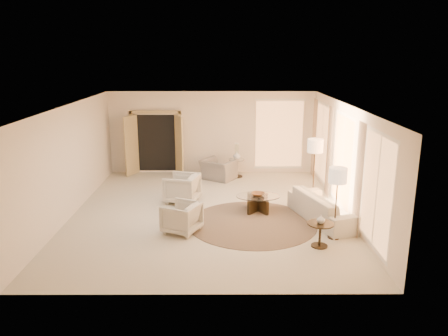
{
  "coord_description": "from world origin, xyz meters",
  "views": [
    {
      "loc": [
        0.36,
        -10.74,
        4.05
      ],
      "look_at": [
        0.4,
        0.4,
        1.1
      ],
      "focal_mm": 35.0,
      "sensor_mm": 36.0,
      "label": 1
    }
  ],
  "objects_px": {
    "end_table": "(320,230)",
    "side_table": "(237,166)",
    "floor_lamp_far": "(338,179)",
    "end_vase": "(321,219)",
    "armchair_right": "(181,216)",
    "accent_chair": "(219,166)",
    "floor_lamp_near": "(315,149)",
    "bowl": "(258,194)",
    "sofa": "(325,207)",
    "side_vase": "(237,156)",
    "coffee_table": "(258,201)",
    "armchair_left": "(182,187)"
  },
  "relations": [
    {
      "from": "end_vase",
      "to": "floor_lamp_far",
      "type": "bearing_deg",
      "value": 46.86
    },
    {
      "from": "end_table",
      "to": "bowl",
      "type": "bearing_deg",
      "value": 118.04
    },
    {
      "from": "armchair_right",
      "to": "end_vase",
      "type": "distance_m",
      "value": 3.16
    },
    {
      "from": "coffee_table",
      "to": "end_vase",
      "type": "relative_size",
      "value": 6.43
    },
    {
      "from": "floor_lamp_far",
      "to": "end_vase",
      "type": "distance_m",
      "value": 0.98
    },
    {
      "from": "sofa",
      "to": "side_vase",
      "type": "bearing_deg",
      "value": 9.81
    },
    {
      "from": "accent_chair",
      "to": "bowl",
      "type": "bearing_deg",
      "value": 141.57
    },
    {
      "from": "side_table",
      "to": "floor_lamp_far",
      "type": "height_order",
      "value": "floor_lamp_far"
    },
    {
      "from": "bowl",
      "to": "end_vase",
      "type": "height_order",
      "value": "end_vase"
    },
    {
      "from": "armchair_right",
      "to": "accent_chair",
      "type": "xyz_separation_m",
      "value": [
        0.82,
        4.38,
        0.06
      ]
    },
    {
      "from": "accent_chair",
      "to": "coffee_table",
      "type": "relative_size",
      "value": 0.85
    },
    {
      "from": "accent_chair",
      "to": "floor_lamp_near",
      "type": "xyz_separation_m",
      "value": [
        2.67,
        -2.19,
        1.06
      ]
    },
    {
      "from": "side_table",
      "to": "floor_lamp_near",
      "type": "height_order",
      "value": "floor_lamp_near"
    },
    {
      "from": "armchair_left",
      "to": "end_vase",
      "type": "distance_m",
      "value": 4.36
    },
    {
      "from": "bowl",
      "to": "end_vase",
      "type": "xyz_separation_m",
      "value": [
        1.16,
        -2.19,
        0.17
      ]
    },
    {
      "from": "accent_chair",
      "to": "end_table",
      "type": "xyz_separation_m",
      "value": [
        2.22,
        -5.18,
        -0.08
      ]
    },
    {
      "from": "sofa",
      "to": "end_vase",
      "type": "relative_size",
      "value": 12.46
    },
    {
      "from": "armchair_right",
      "to": "accent_chair",
      "type": "height_order",
      "value": "accent_chair"
    },
    {
      "from": "accent_chair",
      "to": "sofa",
      "type": "bearing_deg",
      "value": 158.32
    },
    {
      "from": "accent_chair",
      "to": "end_table",
      "type": "distance_m",
      "value": 5.64
    },
    {
      "from": "end_table",
      "to": "side_table",
      "type": "height_order",
      "value": "side_table"
    },
    {
      "from": "floor_lamp_near",
      "to": "bowl",
      "type": "distance_m",
      "value": 2.08
    },
    {
      "from": "floor_lamp_far",
      "to": "end_table",
      "type": "bearing_deg",
      "value": -133.14
    },
    {
      "from": "floor_lamp_near",
      "to": "side_table",
      "type": "bearing_deg",
      "value": 129.88
    },
    {
      "from": "floor_lamp_near",
      "to": "side_vase",
      "type": "distance_m",
      "value": 3.32
    },
    {
      "from": "coffee_table",
      "to": "side_table",
      "type": "bearing_deg",
      "value": 97.89
    },
    {
      "from": "accent_chair",
      "to": "bowl",
      "type": "height_order",
      "value": "accent_chair"
    },
    {
      "from": "armchair_left",
      "to": "accent_chair",
      "type": "bearing_deg",
      "value": 170.94
    },
    {
      "from": "sofa",
      "to": "armchair_right",
      "type": "relative_size",
      "value": 2.99
    },
    {
      "from": "armchair_left",
      "to": "side_table",
      "type": "height_order",
      "value": "armchair_left"
    },
    {
      "from": "floor_lamp_near",
      "to": "armchair_right",
      "type": "bearing_deg",
      "value": -147.9
    },
    {
      "from": "sofa",
      "to": "armchair_left",
      "type": "bearing_deg",
      "value": 51.31
    },
    {
      "from": "side_table",
      "to": "bowl",
      "type": "height_order",
      "value": "side_table"
    },
    {
      "from": "sofa",
      "to": "side_vase",
      "type": "height_order",
      "value": "side_vase"
    },
    {
      "from": "end_table",
      "to": "end_vase",
      "type": "xyz_separation_m",
      "value": [
        0.0,
        0.0,
        0.26
      ]
    },
    {
      "from": "side_table",
      "to": "end_vase",
      "type": "distance_m",
      "value": 5.71
    },
    {
      "from": "coffee_table",
      "to": "floor_lamp_near",
      "type": "relative_size",
      "value": 0.68
    },
    {
      "from": "floor_lamp_near",
      "to": "bowl",
      "type": "height_order",
      "value": "floor_lamp_near"
    },
    {
      "from": "armchair_right",
      "to": "end_table",
      "type": "xyz_separation_m",
      "value": [
        3.04,
        -0.8,
        -0.02
      ]
    },
    {
      "from": "armchair_right",
      "to": "end_table",
      "type": "bearing_deg",
      "value": 100.22
    },
    {
      "from": "armchair_right",
      "to": "armchair_left",
      "type": "bearing_deg",
      "value": -150.16
    },
    {
      "from": "sofa",
      "to": "floor_lamp_near",
      "type": "relative_size",
      "value": 1.31
    },
    {
      "from": "end_vase",
      "to": "bowl",
      "type": "bearing_deg",
      "value": 118.04
    },
    {
      "from": "floor_lamp_far",
      "to": "bowl",
      "type": "xyz_separation_m",
      "value": [
        -1.59,
        1.74,
        -0.93
      ]
    },
    {
      "from": "side_table",
      "to": "floor_lamp_near",
      "type": "relative_size",
      "value": 0.34
    },
    {
      "from": "bowl",
      "to": "armchair_right",
      "type": "bearing_deg",
      "value": -143.64
    },
    {
      "from": "floor_lamp_far",
      "to": "end_vase",
      "type": "xyz_separation_m",
      "value": [
        -0.42,
        -0.45,
        -0.76
      ]
    },
    {
      "from": "side_table",
      "to": "end_vase",
      "type": "height_order",
      "value": "end_vase"
    },
    {
      "from": "armchair_right",
      "to": "floor_lamp_near",
      "type": "xyz_separation_m",
      "value": [
        3.49,
        2.19,
        1.12
      ]
    },
    {
      "from": "bowl",
      "to": "end_vase",
      "type": "relative_size",
      "value": 1.83
    }
  ]
}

